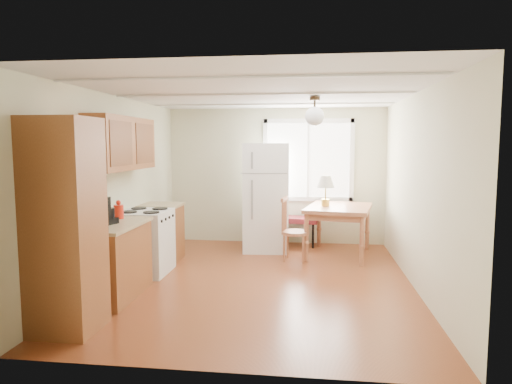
% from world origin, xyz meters
% --- Properties ---
extents(room_shell, '(4.60, 5.60, 2.62)m').
position_xyz_m(room_shell, '(0.00, 0.00, 1.25)').
color(room_shell, '#5B2612').
rests_on(room_shell, ground).
extents(kitchen_run, '(0.65, 3.40, 2.20)m').
position_xyz_m(kitchen_run, '(-1.72, -0.63, 0.84)').
color(kitchen_run, brown).
rests_on(kitchen_run, ground).
extents(window_unit, '(1.64, 0.05, 1.51)m').
position_xyz_m(window_unit, '(0.60, 2.47, 1.55)').
color(window_unit, white).
rests_on(window_unit, room_shell).
extents(pendant_light, '(0.26, 0.26, 0.40)m').
position_xyz_m(pendant_light, '(0.70, 0.40, 2.24)').
color(pendant_light, '#2F2215').
rests_on(pendant_light, room_shell).
extents(refrigerator, '(0.82, 0.82, 1.86)m').
position_xyz_m(refrigerator, '(-0.11, 1.85, 0.93)').
color(refrigerator, white).
rests_on(refrigerator, ground).
extents(bench, '(1.20, 0.57, 0.53)m').
position_xyz_m(bench, '(0.22, 2.22, 0.47)').
color(bench, '#5B151B').
rests_on(bench, ground).
extents(dining_table, '(1.21, 1.48, 0.82)m').
position_xyz_m(dining_table, '(1.12, 1.60, 0.72)').
color(dining_table, '#97583A').
rests_on(dining_table, ground).
extents(chair, '(0.45, 0.44, 1.00)m').
position_xyz_m(chair, '(0.33, 1.18, 0.57)').
color(chair, '#97583A').
rests_on(chair, ground).
extents(table_lamp, '(0.29, 0.29, 0.50)m').
position_xyz_m(table_lamp, '(0.90, 1.59, 1.19)').
color(table_lamp, gold).
rests_on(table_lamp, dining_table).
extents(coffee_maker, '(0.22, 0.26, 0.34)m').
position_xyz_m(coffee_maker, '(-1.72, -0.91, 1.02)').
color(coffee_maker, black).
rests_on(coffee_maker, kitchen_run).
extents(kettle, '(0.12, 0.12, 0.24)m').
position_xyz_m(kettle, '(-1.75, -0.50, 1.00)').
color(kettle, red).
rests_on(kettle, kitchen_run).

